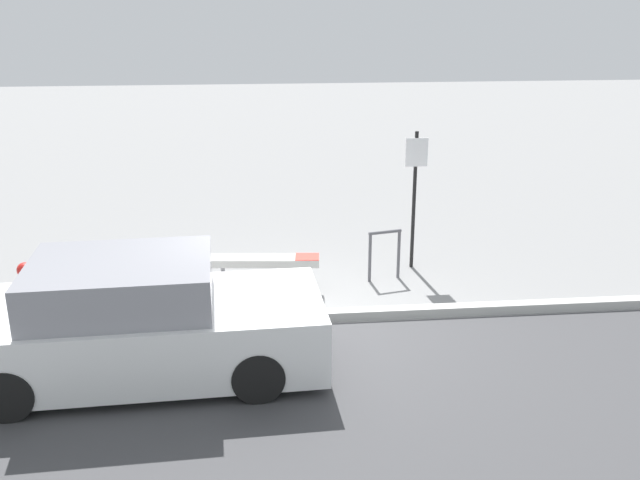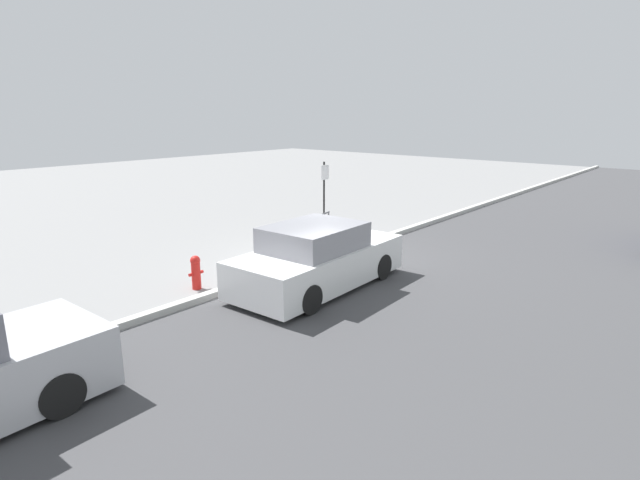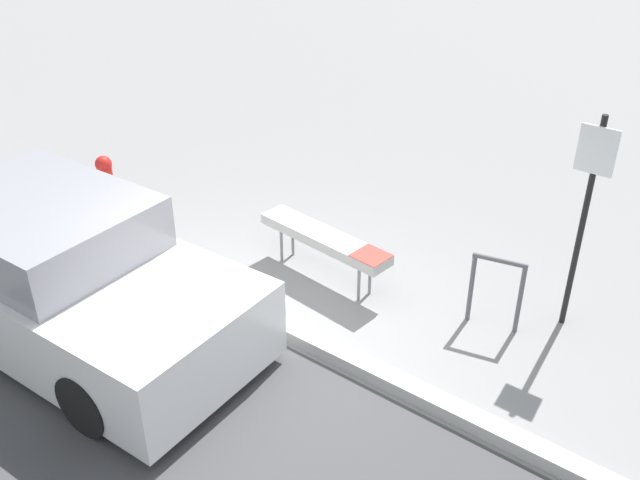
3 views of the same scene
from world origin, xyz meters
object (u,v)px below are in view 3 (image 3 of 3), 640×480
Objects in this scene: sign_post at (586,206)px; fire_hydrant at (106,181)px; bench at (325,239)px; parked_car_near at (58,274)px; bike_rack at (496,285)px.

sign_post is 6.09m from fire_hydrant.
parked_car_near reaches higher than bench.
bike_rack is 0.36× the size of sign_post.
bench is 2.79m from sign_post.
bench is 0.76× the size of sign_post.
parked_car_near is (1.83, -1.97, 0.25)m from fire_hydrant.
sign_post is 3.01× the size of fire_hydrant.
sign_post is (2.51, 0.83, 0.88)m from bench.
sign_post is 5.23m from parked_car_near.
bike_rack reaches higher than bench.
bench is at bearing -170.43° from bike_rack.
sign_post is at bearing 12.09° from fire_hydrant.
bench is at bearing 7.20° from fire_hydrant.
sign_post is at bearing 41.68° from bike_rack.
fire_hydrant is (-5.31, -0.75, -0.09)m from bike_rack.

